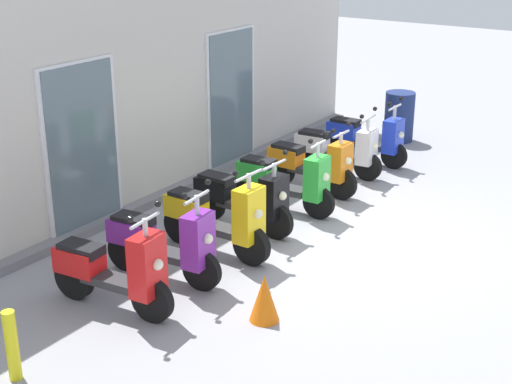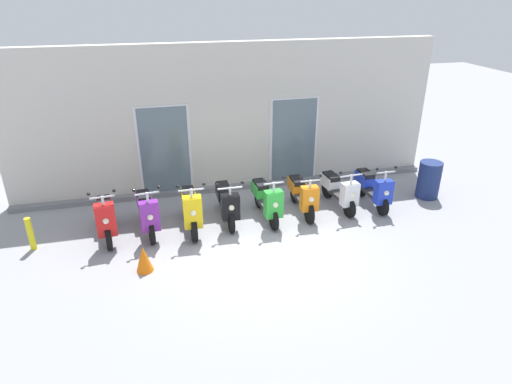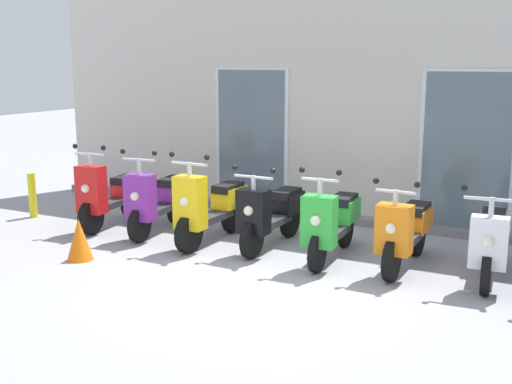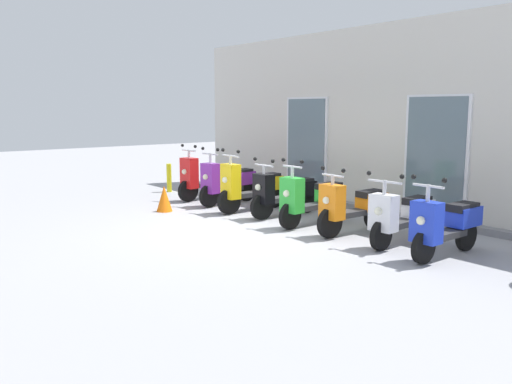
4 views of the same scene
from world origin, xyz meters
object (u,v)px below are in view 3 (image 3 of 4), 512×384
object	(u,v)px
scooter_orange	(406,230)
curb_bollard	(32,195)
scooter_black	(272,213)
scooter_green	(332,221)
scooter_purple	(158,199)
scooter_white	(490,240)
scooter_yellow	(210,207)
scooter_red	(110,195)
traffic_cone	(79,239)

from	to	relation	value
scooter_orange	curb_bollard	xyz separation A→B (m)	(-5.79, -0.21, -0.11)
scooter_black	scooter_orange	bearing A→B (deg)	-1.26
scooter_orange	scooter_black	bearing A→B (deg)	178.74
scooter_green	scooter_purple	bearing A→B (deg)	179.58
scooter_black	scooter_orange	xyz separation A→B (m)	(1.77, -0.04, -0.00)
scooter_white	curb_bollard	distance (m)	6.73
scooter_purple	scooter_white	world-z (taller)	scooter_purple
scooter_white	scooter_orange	bearing A→B (deg)	-177.06
scooter_green	scooter_yellow	bearing A→B (deg)	-177.94
scooter_orange	scooter_purple	bearing A→B (deg)	-178.84
scooter_red	scooter_yellow	xyz separation A→B (m)	(1.76, -0.06, 0.01)
scooter_yellow	scooter_black	distance (m)	0.84
scooter_green	scooter_orange	world-z (taller)	scooter_green
scooter_yellow	scooter_black	bearing A→B (deg)	13.11
scooter_yellow	traffic_cone	world-z (taller)	scooter_yellow
scooter_black	scooter_green	bearing A→B (deg)	-8.30
scooter_orange	traffic_cone	distance (m)	3.94
scooter_red	scooter_green	xyz separation A→B (m)	(3.46, -0.00, 0.01)
scooter_green	traffic_cone	world-z (taller)	scooter_green
scooter_purple	scooter_black	size ratio (longest dim) A/B	0.97
scooter_red	curb_bollard	bearing A→B (deg)	-175.07
scooter_red	scooter_white	world-z (taller)	scooter_red
scooter_green	scooter_white	bearing A→B (deg)	4.34
traffic_cone	scooter_black	bearing A→B (deg)	40.24
scooter_red	traffic_cone	bearing A→B (deg)	-63.65
scooter_purple	traffic_cone	world-z (taller)	scooter_purple
scooter_red	curb_bollard	xyz separation A→B (m)	(-1.45, -0.12, -0.13)
scooter_purple	scooter_orange	size ratio (longest dim) A/B	0.98
scooter_yellow	scooter_orange	bearing A→B (deg)	3.35
scooter_yellow	curb_bollard	bearing A→B (deg)	-178.92
scooter_black	scooter_white	bearing A→B (deg)	0.19
scooter_yellow	scooter_black	size ratio (longest dim) A/B	1.01
scooter_purple	scooter_orange	xyz separation A→B (m)	(3.50, 0.07, -0.03)
scooter_orange	traffic_cone	xyz separation A→B (m)	(-3.63, -1.53, -0.20)
scooter_white	curb_bollard	bearing A→B (deg)	-177.79
scooter_purple	scooter_orange	world-z (taller)	scooter_purple
traffic_cone	scooter_red	bearing A→B (deg)	116.35
scooter_purple	scooter_black	bearing A→B (deg)	3.63
scooter_red	curb_bollard	world-z (taller)	scooter_red
scooter_black	traffic_cone	distance (m)	2.44
scooter_red	scooter_white	distance (m)	5.28
scooter_yellow	scooter_black	world-z (taller)	scooter_yellow
scooter_yellow	scooter_black	xyz separation A→B (m)	(0.82, 0.19, -0.02)
scooter_green	scooter_orange	size ratio (longest dim) A/B	1.00
scooter_white	traffic_cone	distance (m)	4.83
scooter_green	curb_bollard	xyz separation A→B (m)	(-4.91, -0.12, -0.13)
scooter_purple	curb_bollard	distance (m)	2.30
scooter_purple	curb_bollard	xyz separation A→B (m)	(-2.29, -0.14, -0.14)
scooter_red	scooter_black	world-z (taller)	scooter_red
scooter_red	scooter_white	size ratio (longest dim) A/B	1.00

